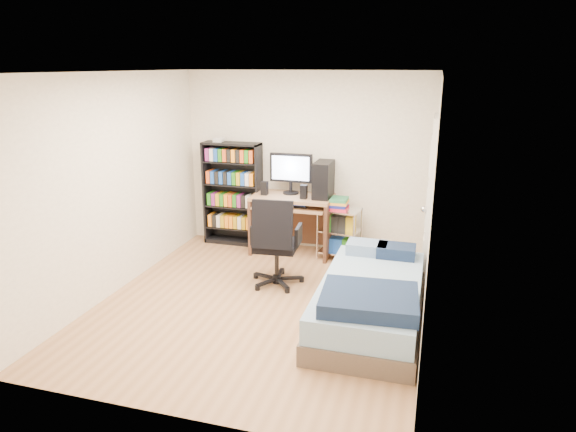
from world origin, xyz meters
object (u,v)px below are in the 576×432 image
(computer_desk, at_px, (301,201))
(bed, at_px, (370,300))
(media_shelf, at_px, (233,192))
(office_chair, at_px, (276,257))

(computer_desk, bearing_deg, bed, -56.44)
(media_shelf, height_order, computer_desk, media_shelf)
(media_shelf, xyz_separation_m, bed, (2.28, -1.94, -0.52))
(media_shelf, xyz_separation_m, computer_desk, (1.06, -0.11, -0.02))
(media_shelf, bearing_deg, office_chair, -50.60)
(office_chair, distance_m, bed, 1.38)
(media_shelf, relative_size, bed, 0.77)
(computer_desk, bearing_deg, media_shelf, 174.23)
(computer_desk, distance_m, bed, 2.26)
(computer_desk, xyz_separation_m, bed, (1.22, -1.83, -0.50))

